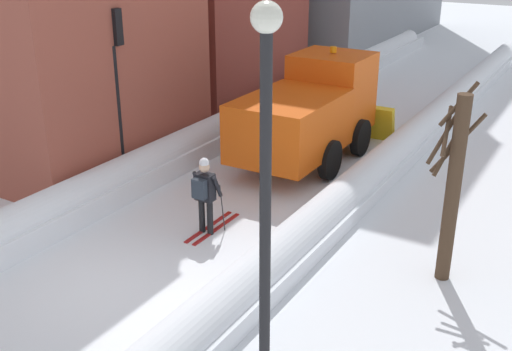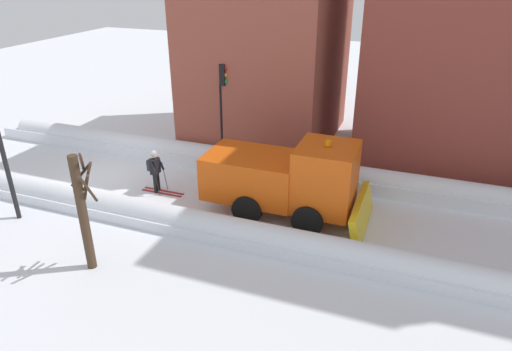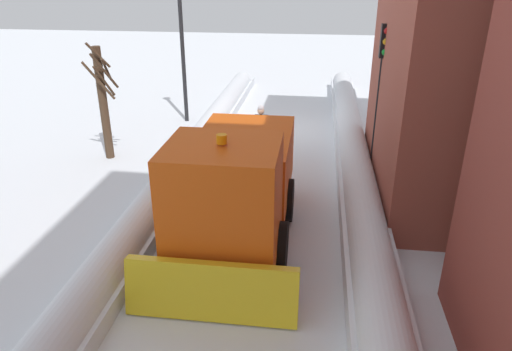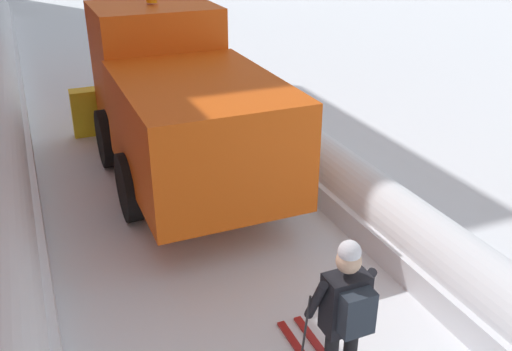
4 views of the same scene
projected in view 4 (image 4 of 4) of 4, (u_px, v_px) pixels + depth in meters
The scene contains 5 objects.
ground_plane at pixel (143, 148), 11.50m from camera, with size 80.00×80.00×0.00m, color white.
snowbank_left at pixel (1, 148), 10.39m from camera, with size 1.10×36.00×0.99m.
snowbank_right at pixel (261, 116), 12.29m from camera, with size 1.10×36.00×0.90m.
plow_truck at pixel (177, 101), 9.58m from camera, with size 3.20×5.98×3.12m.
skier at pixel (344, 314), 5.27m from camera, with size 0.62×1.80×1.81m.
Camera 4 is at (-1.95, -0.69, 4.48)m, focal length 38.88 mm.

